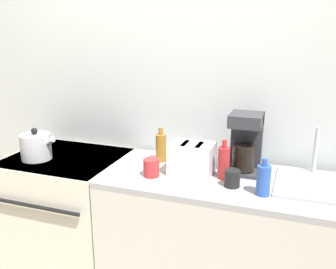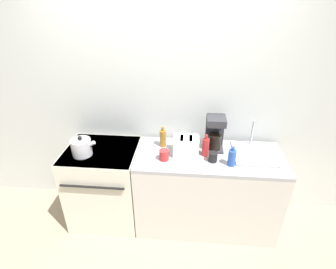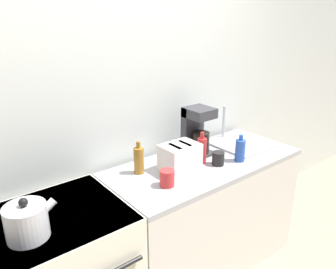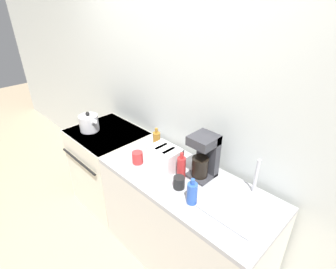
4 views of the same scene
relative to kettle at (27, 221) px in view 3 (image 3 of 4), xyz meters
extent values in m
cube|color=silver|center=(0.73, 0.47, 0.33)|extent=(8.00, 0.05, 2.60)
cube|color=black|center=(0.15, 0.10, -0.09)|extent=(0.71, 0.62, 0.02)
cylinder|color=black|center=(-0.02, -0.04, -0.09)|extent=(0.20, 0.20, 0.01)
cylinder|color=black|center=(0.31, -0.04, -0.09)|extent=(0.20, 0.20, 0.01)
cylinder|color=black|center=(-0.02, 0.23, -0.09)|extent=(0.20, 0.20, 0.01)
cylinder|color=black|center=(0.31, 0.23, -0.09)|extent=(0.20, 0.20, 0.01)
cube|color=silver|center=(1.24, 0.09, -0.55)|extent=(1.44, 0.62, 0.85)
cube|color=#A3A3A8|center=(1.24, 0.09, -0.10)|extent=(1.44, 0.62, 0.04)
cylinder|color=silver|center=(0.00, 0.00, 0.00)|extent=(0.19, 0.19, 0.16)
sphere|color=black|center=(0.00, 0.00, 0.10)|extent=(0.04, 0.04, 0.04)
cylinder|color=silver|center=(0.09, 0.00, 0.03)|extent=(0.11, 0.04, 0.09)
cube|color=white|center=(1.01, 0.10, 0.01)|extent=(0.25, 0.18, 0.18)
cube|color=black|center=(0.96, 0.10, 0.09)|extent=(0.03, 0.13, 0.01)
cube|color=black|center=(1.05, 0.10, 0.09)|extent=(0.03, 0.13, 0.01)
cube|color=#333338|center=(1.29, 0.22, -0.07)|extent=(0.18, 0.20, 0.02)
cube|color=#333338|center=(1.29, 0.29, 0.09)|extent=(0.18, 0.06, 0.35)
cube|color=#333338|center=(1.29, 0.22, 0.23)|extent=(0.18, 0.20, 0.07)
cylinder|color=black|center=(1.29, 0.20, 0.01)|extent=(0.13, 0.13, 0.15)
cube|color=#B7B7BC|center=(1.67, 0.15, -0.08)|extent=(0.39, 0.43, 0.01)
cylinder|color=silver|center=(1.67, 0.32, 0.06)|extent=(0.02, 0.02, 0.28)
cylinder|color=#2D56B7|center=(1.43, -0.06, -0.01)|extent=(0.07, 0.07, 0.16)
cylinder|color=#2D56B7|center=(1.43, -0.06, 0.09)|extent=(0.03, 0.03, 0.04)
cylinder|color=#9E6B23|center=(0.77, 0.23, 0.00)|extent=(0.07, 0.07, 0.18)
cylinder|color=#9E6B23|center=(0.77, 0.23, 0.11)|extent=(0.03, 0.03, 0.04)
cylinder|color=#B72828|center=(1.19, 0.09, 0.01)|extent=(0.07, 0.07, 0.18)
cylinder|color=#B72828|center=(1.19, 0.09, 0.12)|extent=(0.03, 0.03, 0.05)
cylinder|color=black|center=(1.26, 0.00, -0.04)|extent=(0.08, 0.08, 0.09)
cylinder|color=red|center=(0.80, -0.02, -0.03)|extent=(0.09, 0.09, 0.10)
camera|label=1|loc=(1.57, -1.85, 0.74)|focal=40.00mm
camera|label=2|loc=(1.02, -2.08, 1.33)|focal=28.00mm
camera|label=3|loc=(-0.29, -1.39, 0.89)|focal=35.00mm
camera|label=4|loc=(2.27, -1.11, 1.17)|focal=28.00mm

